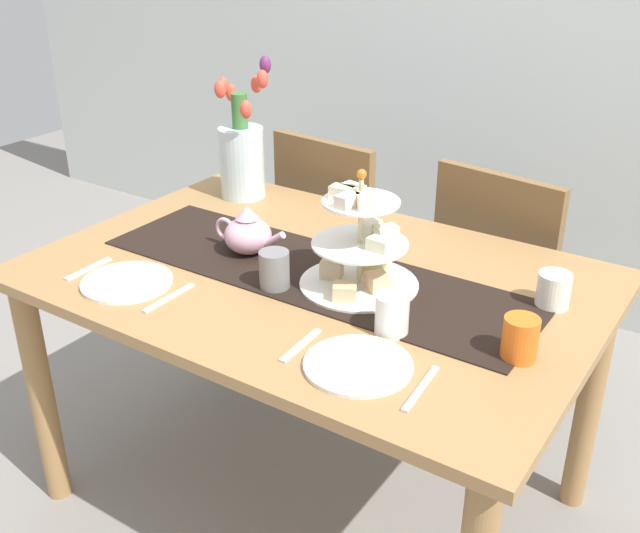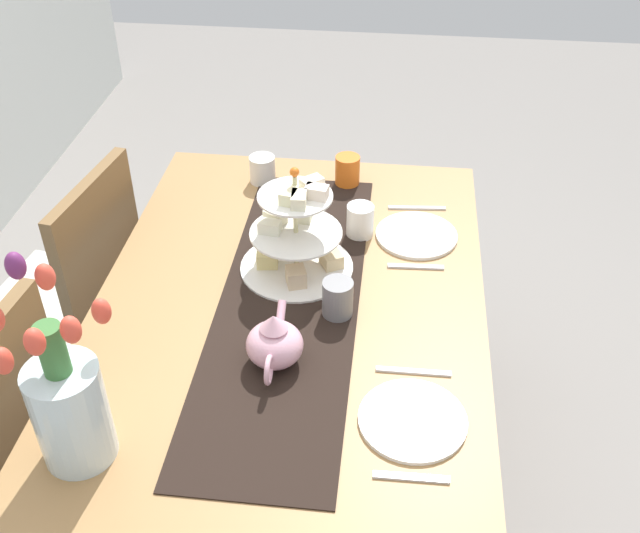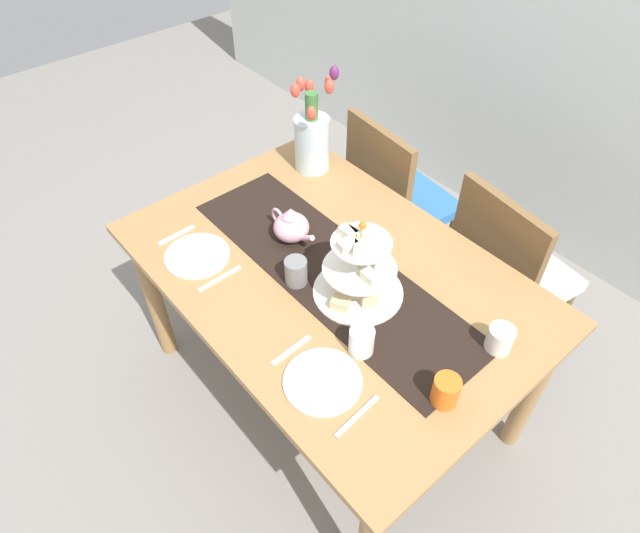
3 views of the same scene
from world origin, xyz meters
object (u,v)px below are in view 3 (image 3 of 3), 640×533
at_px(knife_right, 357,416).
at_px(mug_white_text, 362,341).
at_px(mug_orange, 446,391).
at_px(knife_left, 220,279).
at_px(cream_jug, 500,339).
at_px(fork_right, 291,350).
at_px(fork_left, 176,235).
at_px(dinner_plate_right, 323,381).
at_px(dining_table, 330,292).
at_px(chair_right, 506,270).
at_px(chair_left, 394,197).
at_px(tulip_vase, 312,137).
at_px(dinner_plate_left, 197,256).
at_px(mug_grey, 296,272).
at_px(teapot, 291,226).
at_px(tiered_cake_stand, 360,272).

distance_m(knife_right, mug_white_text, 0.23).
bearing_deg(mug_orange, knife_left, -164.73).
xyz_separation_m(cream_jug, fork_right, (-0.39, -0.48, -0.04)).
height_order(fork_left, dinner_plate_right, dinner_plate_right).
distance_m(dining_table, knife_left, 0.40).
distance_m(chair_right, dinner_plate_right, 1.07).
height_order(fork_left, fork_right, same).
height_order(chair_left, knife_left, chair_left).
height_order(fork_left, mug_orange, mug_orange).
distance_m(tulip_vase, dinner_plate_right, 1.08).
bearing_deg(mug_orange, cream_jug, 92.92).
bearing_deg(tulip_vase, chair_right, 25.02).
bearing_deg(chair_right, dining_table, -111.42).
bearing_deg(fork_right, chair_left, 117.45).
distance_m(chair_left, knife_left, 1.07).
distance_m(dinner_plate_left, dinner_plate_right, 0.68).
bearing_deg(dining_table, mug_grey, -104.28).
xyz_separation_m(mug_grey, mug_white_text, (0.35, -0.03, -0.00)).
xyz_separation_m(teapot, dinner_plate_left, (-0.14, -0.31, -0.05)).
bearing_deg(knife_right, fork_right, 180.00).
bearing_deg(fork_right, fork_left, 180.00).
xyz_separation_m(tulip_vase, mug_orange, (1.10, -0.44, -0.10)).
distance_m(fork_right, mug_orange, 0.47).
distance_m(tiered_cake_stand, fork_left, 0.72).
distance_m(dinner_plate_left, fork_left, 0.15).
bearing_deg(mug_white_text, fork_left, -168.93).
xyz_separation_m(fork_right, mug_orange, (0.41, 0.22, 0.04)).
bearing_deg(knife_left, chair_left, 97.93).
xyz_separation_m(tiered_cake_stand, tulip_vase, (-0.65, 0.35, 0.05)).
relative_size(knife_left, knife_right, 1.00).
distance_m(tiered_cake_stand, tulip_vase, 0.74).
xyz_separation_m(fork_left, knife_right, (0.97, 0.00, 0.00)).
bearing_deg(dinner_plate_left, mug_grey, 30.26).
xyz_separation_m(tiered_cake_stand, dinner_plate_left, (-0.50, -0.31, -0.09)).
bearing_deg(fork_right, dinner_plate_right, 0.00).
bearing_deg(dinner_plate_right, dinner_plate_left, 180.00).
relative_size(fork_right, mug_white_text, 1.58).
bearing_deg(fork_right, mug_white_text, 49.73).
bearing_deg(mug_orange, dinner_plate_right, -140.29).
height_order(mug_grey, mug_white_text, mug_grey).
xyz_separation_m(chair_right, dinner_plate_right, (0.04, -1.03, 0.26)).
xyz_separation_m(dining_table, teapot, (-0.22, 0.00, 0.17)).
height_order(knife_left, fork_right, same).
xyz_separation_m(cream_jug, dinner_plate_left, (-0.93, -0.48, -0.04)).
height_order(teapot, mug_white_text, teapot).
xyz_separation_m(fork_left, dinner_plate_right, (0.83, 0.00, 0.00)).
bearing_deg(tulip_vase, dinner_plate_left, -76.87).
bearing_deg(chair_right, tulip_vase, -154.98).
distance_m(chair_right, tiered_cake_stand, 0.81).
distance_m(tulip_vase, mug_grey, 0.68).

